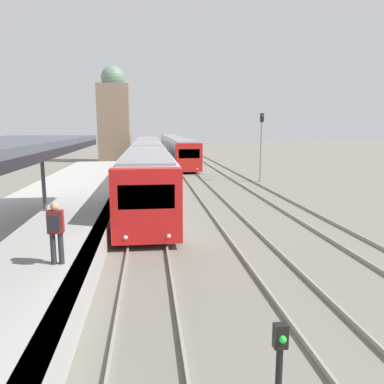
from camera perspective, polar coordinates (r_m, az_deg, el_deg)
The scene contains 6 objects.
person_on_platform at distance 10.37m, azimuth -20.09°, elevation -5.21°, with size 0.40×0.40×1.66m.
train_near at distance 35.22m, azimuth -6.82°, elevation 5.26°, with size 2.64×43.56×3.18m.
train_far at distance 56.37m, azimuth -2.70°, elevation 6.99°, with size 2.61×40.89×3.14m.
signal_post_near at distance 6.09m, azimuth 13.15°, elevation -24.59°, with size 0.20×0.21×1.78m.
signal_mast_far at distance 31.75m, azimuth 10.51°, elevation 7.84°, with size 0.28×0.29×5.66m.
distant_domed_building at distance 50.99m, azimuth -11.78°, elevation 11.12°, with size 4.00×4.00×12.33m.
Camera 1 is at (0.10, -0.53, 4.52)m, focal length 35.00 mm.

